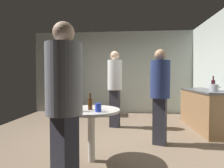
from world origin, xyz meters
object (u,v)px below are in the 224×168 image
(foreground_table, at_px, (91,117))
(plastic_cup_blue, at_px, (98,108))
(refrigerator, at_px, (68,86))
(wine_bottle_on_counter, at_px, (213,85))
(beer_bottle_amber, at_px, (79,105))
(person_in_gray_shirt, at_px, (64,98))
(beer_bottle_brown, at_px, (90,104))
(person_in_white_shirt, at_px, (115,83))
(kettle, at_px, (214,88))
(person_in_navy_shirt, at_px, (160,89))

(foreground_table, xyz_separation_m, plastic_cup_blue, (0.13, -0.19, 0.16))
(refrigerator, height_order, wine_bottle_on_counter, refrigerator)
(wine_bottle_on_counter, xyz_separation_m, beer_bottle_amber, (-2.46, -1.75, -0.20))
(wine_bottle_on_counter, distance_m, person_in_gray_shirt, 3.45)
(beer_bottle_brown, xyz_separation_m, plastic_cup_blue, (0.13, -0.14, -0.03))
(beer_bottle_brown, height_order, person_in_white_shirt, person_in_white_shirt)
(foreground_table, bearing_deg, beer_bottle_amber, -129.98)
(wine_bottle_on_counter, height_order, beer_bottle_brown, wine_bottle_on_counter)
(foreground_table, distance_m, plastic_cup_blue, 0.28)
(kettle, xyz_separation_m, plastic_cup_blue, (-2.11, -1.53, -0.18))
(person_in_gray_shirt, height_order, person_in_navy_shirt, person_in_gray_shirt)
(refrigerator, relative_size, person_in_navy_shirt, 1.08)
(beer_bottle_amber, distance_m, plastic_cup_blue, 0.27)
(refrigerator, height_order, person_in_gray_shirt, refrigerator)
(refrigerator, xyz_separation_m, person_in_navy_shirt, (2.45, -2.53, 0.08))
(refrigerator, height_order, beer_bottle_brown, refrigerator)
(kettle, bearing_deg, beer_bottle_brown, -148.31)
(beer_bottle_amber, relative_size, plastic_cup_blue, 2.09)
(foreground_table, distance_m, person_in_gray_shirt, 0.95)
(kettle, xyz_separation_m, person_in_gray_shirt, (-2.32, -2.21, 0.02))
(foreground_table, relative_size, plastic_cup_blue, 7.27)
(foreground_table, height_order, person_in_gray_shirt, person_in_gray_shirt)
(wine_bottle_on_counter, xyz_separation_m, foreground_table, (-2.33, -1.59, -0.39))
(beer_bottle_amber, distance_m, person_in_navy_shirt, 1.53)
(plastic_cup_blue, relative_size, person_in_white_shirt, 0.06)
(refrigerator, distance_m, person_in_navy_shirt, 3.52)
(wine_bottle_on_counter, distance_m, person_in_white_shirt, 2.14)
(refrigerator, bearing_deg, person_in_navy_shirt, -45.86)
(person_in_gray_shirt, bearing_deg, beer_bottle_amber, 37.94)
(person_in_gray_shirt, bearing_deg, kettle, -12.66)
(refrigerator, bearing_deg, wine_bottle_on_counter, -24.56)
(foreground_table, xyz_separation_m, beer_bottle_amber, (-0.14, -0.16, 0.19))
(person_in_white_shirt, bearing_deg, person_in_navy_shirt, 53.25)
(beer_bottle_amber, bearing_deg, plastic_cup_blue, -5.19)
(refrigerator, xyz_separation_m, beer_bottle_amber, (1.25, -3.45, -0.08))
(refrigerator, xyz_separation_m, plastic_cup_blue, (1.51, -3.47, -0.11))
(wine_bottle_on_counter, bearing_deg, person_in_white_shirt, 173.26)
(wine_bottle_on_counter, bearing_deg, foreground_table, -145.66)
(wine_bottle_on_counter, bearing_deg, person_in_gray_shirt, -134.38)
(person_in_white_shirt, relative_size, person_in_navy_shirt, 1.08)
(person_in_white_shirt, height_order, person_in_navy_shirt, person_in_white_shirt)
(plastic_cup_blue, distance_m, person_in_gray_shirt, 0.75)
(kettle, relative_size, wine_bottle_on_counter, 0.79)
(person_in_navy_shirt, bearing_deg, person_in_gray_shirt, -14.26)
(person_in_gray_shirt, relative_size, person_in_navy_shirt, 1.01)
(beer_bottle_amber, height_order, person_in_navy_shirt, person_in_navy_shirt)
(kettle, distance_m, beer_bottle_amber, 2.81)
(wine_bottle_on_counter, height_order, person_in_gray_shirt, person_in_gray_shirt)
(refrigerator, bearing_deg, beer_bottle_brown, -67.53)
(refrigerator, distance_m, plastic_cup_blue, 3.79)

